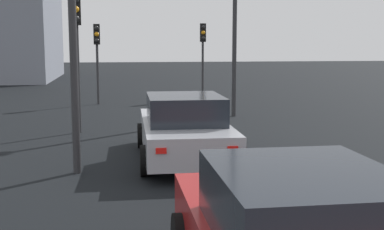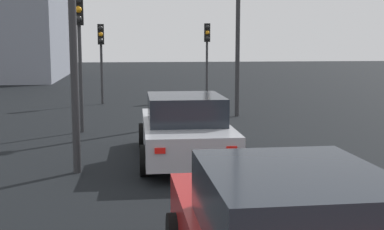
{
  "view_description": "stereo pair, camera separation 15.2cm",
  "coord_description": "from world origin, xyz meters",
  "px_view_note": "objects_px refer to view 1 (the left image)",
  "views": [
    {
      "loc": [
        -0.57,
        1.74,
        2.63
      ],
      "look_at": [
        9.79,
        0.05,
        1.16
      ],
      "focal_mm": 46.45,
      "sensor_mm": 36.0,
      "label": 1
    },
    {
      "loc": [
        -0.59,
        1.59,
        2.63
      ],
      "look_at": [
        9.79,
        0.05,
        1.16
      ],
      "focal_mm": 46.45,
      "sensor_mm": 36.0,
      "label": 2
    }
  ],
  "objects_px": {
    "car_silver_lead": "(184,128)",
    "traffic_light_far_left": "(77,34)",
    "traffic_light_near_left": "(203,45)",
    "traffic_light_near_right": "(97,47)"
  },
  "relations": [
    {
      "from": "traffic_light_far_left",
      "to": "traffic_light_near_right",
      "type": "bearing_deg",
      "value": 173.84
    },
    {
      "from": "traffic_light_far_left",
      "to": "traffic_light_near_left",
      "type": "bearing_deg",
      "value": 145.79
    },
    {
      "from": "car_silver_lead",
      "to": "traffic_light_near_right",
      "type": "xyz_separation_m",
      "value": [
        11.44,
        2.23,
        1.85
      ]
    },
    {
      "from": "car_silver_lead",
      "to": "traffic_light_near_left",
      "type": "xyz_separation_m",
      "value": [
        13.17,
        -2.88,
        1.94
      ]
    },
    {
      "from": "car_silver_lead",
      "to": "traffic_light_far_left",
      "type": "height_order",
      "value": "traffic_light_far_left"
    },
    {
      "from": "traffic_light_far_left",
      "to": "car_silver_lead",
      "type": "bearing_deg",
      "value": 29.76
    },
    {
      "from": "traffic_light_near_right",
      "to": "traffic_light_far_left",
      "type": "bearing_deg",
      "value": -5.41
    },
    {
      "from": "car_silver_lead",
      "to": "traffic_light_far_left",
      "type": "bearing_deg",
      "value": 34.95
    },
    {
      "from": "traffic_light_near_left",
      "to": "traffic_light_far_left",
      "type": "bearing_deg",
      "value": -28.55
    },
    {
      "from": "traffic_light_near_right",
      "to": "traffic_light_far_left",
      "type": "relative_size",
      "value": 0.87
    }
  ]
}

